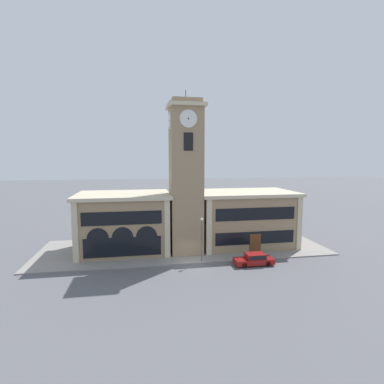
% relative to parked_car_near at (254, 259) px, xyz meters
% --- Properties ---
extents(ground_plane, '(300.00, 300.00, 0.00)m').
position_rel_parked_car_near_xyz_m(ground_plane, '(-7.31, 1.46, -0.73)').
color(ground_plane, '#56565B').
extents(sidewalk_kerb, '(39.39, 13.21, 0.15)m').
position_rel_parked_car_near_xyz_m(sidewalk_kerb, '(-7.31, 8.06, -0.66)').
color(sidewalk_kerb, gray).
rests_on(sidewalk_kerb, ground_plane).
extents(clock_tower, '(4.81, 4.81, 21.36)m').
position_rel_parked_car_near_xyz_m(clock_tower, '(-7.31, 6.16, 9.40)').
color(clock_tower, '#937A5B').
rests_on(clock_tower, ground_plane).
extents(town_hall_left_wing, '(12.45, 9.26, 7.96)m').
position_rel_parked_car_near_xyz_m(town_hall_left_wing, '(-15.54, 8.35, 3.28)').
color(town_hall_left_wing, '#937A5B').
rests_on(town_hall_left_wing, ground_plane).
extents(town_hall_right_wing, '(14.04, 9.26, 7.92)m').
position_rel_parked_car_near_xyz_m(town_hall_right_wing, '(1.72, 8.36, 3.26)').
color(town_hall_right_wing, '#937A5B').
rests_on(town_hall_right_wing, ground_plane).
extents(parked_car_near, '(4.71, 1.80, 1.40)m').
position_rel_parked_car_near_xyz_m(parked_car_near, '(0.00, 0.00, 0.00)').
color(parked_car_near, maroon).
rests_on(parked_car_near, ground_plane).
extents(street_lamp, '(0.36, 0.36, 5.40)m').
position_rel_parked_car_near_xyz_m(street_lamp, '(-6.04, 1.93, 2.99)').
color(street_lamp, '#4C4C51').
rests_on(street_lamp, sidewalk_kerb).
extents(fire_hydrant, '(0.22, 0.22, 0.87)m').
position_rel_parked_car_near_xyz_m(fire_hydrant, '(1.68, 1.80, -0.16)').
color(fire_hydrant, red).
rests_on(fire_hydrant, sidewalk_kerb).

